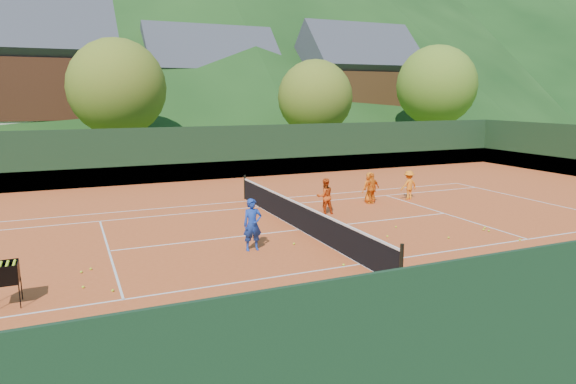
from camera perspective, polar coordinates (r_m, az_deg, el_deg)
name	(u,v)px	position (r m, az deg, el deg)	size (l,w,h in m)	color
ground	(300,230)	(18.17, 1.30, -4.27)	(400.00, 400.00, 0.00)	#2F4E18
clay_court	(300,230)	(18.17, 1.30, -4.24)	(40.00, 24.00, 0.02)	#C54C20
coach	(252,225)	(15.64, -3.97, -3.64)	(0.59, 0.38, 1.61)	#17369A
student_a	(325,196)	(20.45, 4.11, -0.48)	(0.70, 0.55, 1.44)	#D54912
student_b	(372,188)	(22.62, 9.28, 0.40)	(0.81, 0.34, 1.37)	orange
student_c	(370,187)	(22.93, 9.09, 0.52)	(0.66, 0.43, 1.35)	orange
student_d	(409,185)	(23.95, 13.27, 0.76)	(0.85, 0.49, 1.32)	orange
tennis_ball_0	(449,238)	(17.85, 17.41, -4.86)	(0.07, 0.07, 0.07)	#B4DF25
tennis_ball_3	(83,287)	(13.76, -21.81, -9.77)	(0.07, 0.07, 0.07)	#B4DF25
tennis_ball_5	(536,259)	(16.54, 25.87, -6.68)	(0.07, 0.07, 0.07)	#B4DF25
tennis_ball_7	(387,236)	(17.52, 10.98, -4.85)	(0.07, 0.07, 0.07)	#B4DF25
tennis_ball_8	(113,290)	(13.29, -18.89, -10.31)	(0.07, 0.07, 0.07)	#B4DF25
tennis_ball_9	(149,370)	(9.60, -15.24, -18.54)	(0.07, 0.07, 0.07)	#B4DF25
tennis_ball_10	(489,231)	(19.20, 21.41, -4.03)	(0.07, 0.07, 0.07)	#B4DF25
tennis_ball_11	(492,353)	(10.48, 21.69, -16.33)	(0.07, 0.07, 0.07)	#B4DF25
tennis_ball_12	(485,228)	(19.59, 21.02, -3.72)	(0.07, 0.07, 0.07)	#B4DF25
tennis_ball_13	(414,270)	(14.42, 13.82, -8.37)	(0.07, 0.07, 0.07)	#B4DF25
tennis_ball_14	(27,328)	(11.95, -27.02, -13.35)	(0.07, 0.07, 0.07)	#B4DF25
tennis_ball_15	(483,230)	(19.31, 20.90, -3.92)	(0.07, 0.07, 0.07)	#B4DF25
tennis_ball_16	(91,269)	(15.06, -21.07, -7.96)	(0.07, 0.07, 0.07)	#B4DF25
tennis_ball_17	(379,309)	(11.77, 10.12, -12.65)	(0.07, 0.07, 0.07)	#B4DF25
tennis_ball_18	(527,276)	(14.94, 25.05, -8.41)	(0.07, 0.07, 0.07)	#B4DF25
tennis_ball_19	(559,291)	(14.16, 27.93, -9.69)	(0.07, 0.07, 0.07)	#B4DF25
tennis_ball_20	(396,227)	(18.80, 11.90, -3.82)	(0.07, 0.07, 0.07)	#B4DF25
tennis_ball_21	(375,338)	(10.47, 9.63, -15.72)	(0.07, 0.07, 0.07)	#B4DF25
tennis_ball_22	(81,272)	(14.90, -21.99, -8.23)	(0.07, 0.07, 0.07)	#B4DF25
tennis_ball_23	(344,265)	(14.48, 6.19, -8.04)	(0.07, 0.07, 0.07)	#B4DF25
tennis_ball_24	(520,240)	(18.42, 24.37, -4.86)	(0.07, 0.07, 0.07)	#B4DF25
tennis_ball_25	(294,244)	(16.36, 0.67, -5.76)	(0.07, 0.07, 0.07)	#B4DF25
tennis_ball_26	(41,346)	(11.08, -25.78, -15.13)	(0.07, 0.07, 0.07)	#B4DF25
court_lines	(300,230)	(18.16, 1.30, -4.20)	(23.83, 11.03, 0.00)	silver
tennis_net	(300,216)	(18.04, 1.31, -2.67)	(0.10, 12.07, 1.10)	black
perimeter_fence	(300,195)	(17.89, 1.32, -0.34)	(40.40, 24.24, 3.00)	black
ball_hopper	(5,274)	(13.18, -28.95, -7.99)	(0.57, 0.57, 1.00)	black
chalet_left	(25,83)	(46.03, -27.21, 10.71)	(13.80, 9.93, 12.92)	beige
chalet_mid	(211,92)	(51.70, -8.60, 10.88)	(12.65, 8.82, 11.45)	beige
chalet_right	(355,90)	(53.47, 7.50, 11.19)	(11.50, 8.82, 11.91)	beige
tree_b	(117,88)	(36.10, -18.43, 10.94)	(6.40, 6.40, 8.40)	#402A19
tree_c	(315,97)	(39.02, 3.05, 10.44)	(5.60, 5.60, 7.35)	#3E2719
tree_d	(436,86)	(46.41, 16.14, 11.29)	(6.80, 6.80, 8.93)	#3F2919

